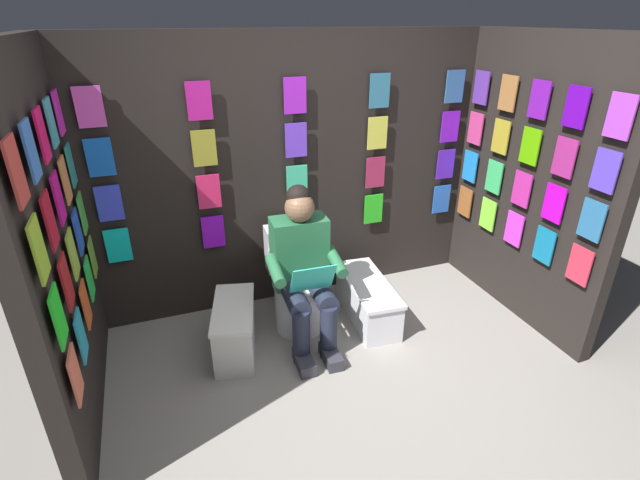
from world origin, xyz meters
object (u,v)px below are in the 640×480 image
(toilet, at_px, (296,286))
(comic_longbox_far, at_px, (235,329))
(comic_longbox_near, at_px, (368,300))
(person_reading, at_px, (304,269))

(toilet, bearing_deg, comic_longbox_far, 23.66)
(toilet, relative_size, comic_longbox_near, 0.95)
(toilet, xyz_separation_m, person_reading, (0.01, 0.23, 0.27))
(toilet, xyz_separation_m, comic_longbox_near, (-0.55, 0.15, -0.16))
(comic_longbox_near, bearing_deg, toilet, -10.58)
(person_reading, height_order, comic_longbox_far, person_reading)
(person_reading, relative_size, comic_longbox_near, 1.46)
(toilet, height_order, comic_longbox_near, toilet)
(comic_longbox_near, relative_size, comic_longbox_far, 1.20)
(comic_longbox_near, bearing_deg, person_reading, 12.43)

